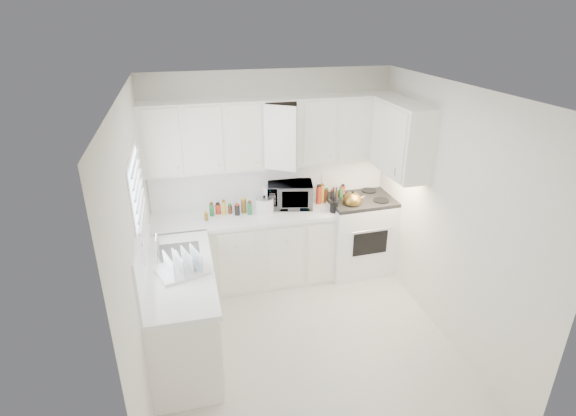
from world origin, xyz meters
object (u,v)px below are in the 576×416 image
object	(u,v)px
stove	(359,224)
microwave	(290,192)
tea_kettle	(352,200)
utensil_crock	(334,199)
rice_cooker	(264,204)
dish_rack	(182,262)

from	to	relation	value
stove	microwave	distance (m)	1.03
tea_kettle	utensil_crock	world-z (taller)	utensil_crock
utensil_crock	rice_cooker	bearing A→B (deg)	167.48
stove	rice_cooker	size ratio (longest dim) A/B	5.91
rice_cooker	utensil_crock	xyz separation A→B (m)	(0.83, -0.18, 0.06)
tea_kettle	dish_rack	distance (m)	2.31
stove	tea_kettle	size ratio (longest dim) A/B	4.55
tea_kettle	utensil_crock	xyz separation A→B (m)	(-0.24, -0.02, 0.05)
stove	microwave	world-z (taller)	microwave
microwave	utensil_crock	bearing A→B (deg)	-20.13
tea_kettle	microwave	bearing A→B (deg)	169.11
utensil_crock	stove	bearing A→B (deg)	23.37
tea_kettle	utensil_crock	distance (m)	0.25
tea_kettle	dish_rack	world-z (taller)	tea_kettle
microwave	rice_cooker	world-z (taller)	microwave
stove	tea_kettle	bearing A→B (deg)	-140.89
stove	tea_kettle	xyz separation A→B (m)	(-0.18, -0.16, 0.42)
rice_cooker	dish_rack	bearing A→B (deg)	-129.11
stove	rice_cooker	distance (m)	1.31
microwave	utensil_crock	world-z (taller)	microwave
rice_cooker	dish_rack	distance (m)	1.54
microwave	rice_cooker	distance (m)	0.38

